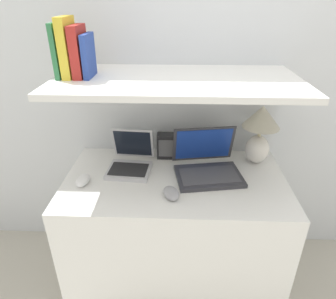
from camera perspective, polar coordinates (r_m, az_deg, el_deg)
The scene contains 14 objects.
wall_back at distance 1.70m, azimuth 1.84°, elevation 15.29°, with size 6.00×0.05×2.40m.
desk at distance 1.76m, azimuth 1.27°, elevation -15.40°, with size 1.13×0.62×0.73m.
back_riser at distance 1.89m, azimuth 1.55°, elevation -3.21°, with size 1.13×0.04×1.19m.
shelf at distance 1.40m, azimuth 1.70°, elevation 12.97°, with size 1.13×0.56×0.03m.
table_lamp at distance 1.66m, azimuth 17.14°, elevation 3.73°, with size 0.20×0.20×0.33m.
laptop_large at distance 1.56m, azimuth 7.43°, elevation -3.03°, with size 0.37×0.34×0.23m.
laptop_small at distance 1.61m, azimuth -7.17°, elevation -2.19°, with size 0.24×0.26×0.20m.
computer_mouse at distance 1.40m, azimuth 0.61°, elevation -8.30°, with size 0.10×0.13×0.04m.
second_mouse at distance 1.55m, azimuth -15.89°, elevation -5.64°, with size 0.07×0.11×0.04m.
router_box at distance 1.69m, azimuth -0.28°, elevation 0.70°, with size 0.11×0.07×0.14m.
book_green at distance 1.48m, azimuth -19.96°, elevation 17.34°, with size 0.02×0.15×0.23m.
book_yellow at distance 1.46m, azimuth -18.55°, elevation 17.92°, with size 0.04×0.16×0.26m.
book_red at distance 1.45m, azimuth -16.61°, elevation 17.43°, with size 0.04×0.15×0.22m.
book_blue at distance 1.44m, azimuth -14.89°, elevation 16.88°, with size 0.03×0.15×0.19m.
Camera 1 is at (0.01, -0.97, 1.56)m, focal length 32.00 mm.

